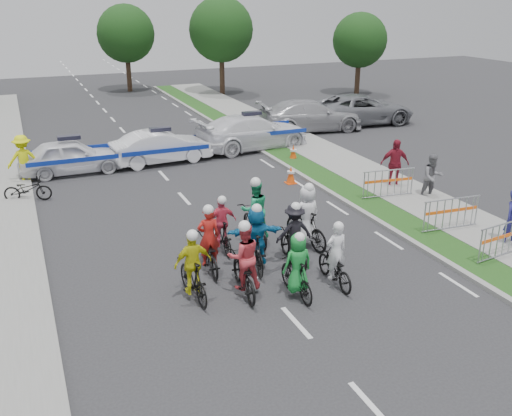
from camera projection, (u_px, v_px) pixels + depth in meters
name	position (u px, v px, depth m)	size (l,w,h in m)	color
ground	(296.00, 323.00, 12.81)	(90.00, 90.00, 0.00)	#28282B
curb_right	(366.00, 214.00, 18.96)	(0.20, 60.00, 0.12)	gray
grass_strip	(383.00, 211.00, 19.21)	(1.20, 60.00, 0.11)	#1A4616
sidewalk_right	(427.00, 204.00, 19.87)	(2.40, 60.00, 0.13)	gray
rider_0	(335.00, 263.00, 14.33)	(0.66, 1.73, 1.74)	black
rider_1	(297.00, 271.00, 13.70)	(0.73, 1.64, 1.73)	black
rider_2	(244.00, 267.00, 13.82)	(0.88, 1.98, 1.96)	black
rider_3	(193.00, 272.00, 13.58)	(0.95, 1.78, 1.84)	black
rider_4	(294.00, 240.00, 15.40)	(1.03, 1.80, 1.81)	black
rider_5	(256.00, 242.00, 15.07)	(1.55, 1.85, 1.88)	black
rider_6	(209.00, 249.00, 15.04)	(0.82, 1.91, 1.90)	black
rider_7	(307.00, 222.00, 16.42)	(0.91, 1.94, 1.97)	black
rider_8	(255.00, 219.00, 16.69)	(0.89, 2.05, 2.05)	black
rider_9	(222.00, 230.00, 16.17)	(0.86, 1.63, 1.70)	black
police_car_0	(71.00, 156.00, 23.25)	(1.67, 4.15, 1.42)	white
police_car_1	(161.00, 147.00, 24.69)	(1.49, 4.28, 1.41)	white
police_car_2	(252.00, 132.00, 26.95)	(2.27, 5.57, 1.62)	white
civilian_sedan	(310.00, 116.00, 30.47)	(2.30, 5.66, 1.64)	#A7A7AC
civilian_suv	(361.00, 109.00, 32.10)	(2.77, 6.01, 1.67)	slate
spectator_1	(432.00, 177.00, 20.28)	(0.80, 0.62, 1.65)	slate
spectator_2	(395.00, 164.00, 21.40)	(1.11, 0.46, 1.89)	maroon
marshal_hiviz	(23.00, 159.00, 22.07)	(1.21, 0.70, 1.88)	#E4ED0C
barrier_0	(504.00, 241.00, 15.65)	(2.00, 0.50, 1.12)	#A5A8AD
barrier_1	(451.00, 215.00, 17.48)	(2.00, 0.50, 1.12)	#A5A8AD
barrier_2	(388.00, 185.00, 20.29)	(2.00, 0.50, 1.12)	#A5A8AD
cone_0	(291.00, 175.00, 22.13)	(0.40, 0.40, 0.70)	#F24C0C
cone_1	(293.00, 153.00, 25.20)	(0.40, 0.40, 0.70)	#F24C0C
parked_bike	(28.00, 189.00, 20.21)	(0.57, 1.64, 0.86)	black
tree_1	(221.00, 30.00, 40.35)	(4.55, 4.55, 6.82)	#382619
tree_2	(360.00, 40.00, 40.43)	(3.85, 3.85, 5.77)	#382619
tree_4	(126.00, 34.00, 41.74)	(4.20, 4.20, 6.30)	#382619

